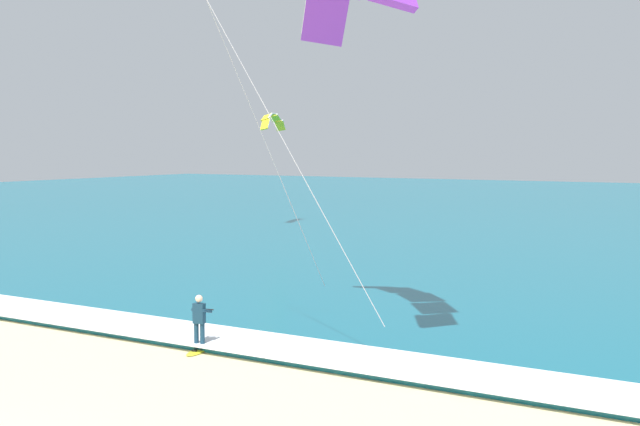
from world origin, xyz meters
name	(u,v)px	position (x,y,z in m)	size (l,w,h in m)	color
sea	(609,210)	(0.00, 70.29, 0.10)	(200.00, 120.00, 0.20)	#146075
surf_foam	(252,342)	(0.00, 11.29, 0.22)	(200.00, 2.55, 0.04)	white
surfboard	(200,350)	(-1.22, 10.33, 0.03)	(0.67, 1.45, 0.09)	yellow
kitesurfer	(200,320)	(-1.22, 10.35, 0.94)	(0.58, 0.58, 1.69)	#143347
kite_distant	(272,120)	(-19.15, 41.54, 8.05)	(1.41, 3.64, 1.33)	yellow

